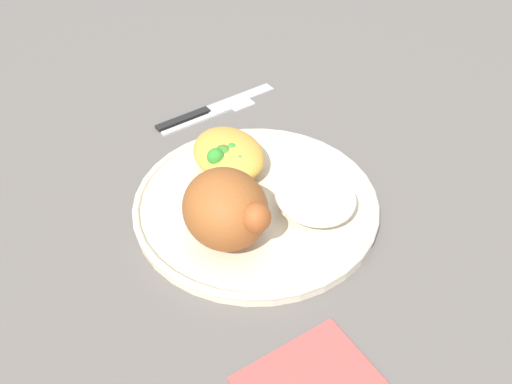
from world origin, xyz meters
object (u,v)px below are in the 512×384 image
at_px(roasted_chicken, 226,209).
at_px(rice_pile, 315,196).
at_px(knife, 206,109).
at_px(mac_cheese_with_broccoli, 225,155).
at_px(fork, 214,113).
at_px(plate, 256,204).

relative_size(roasted_chicken, rice_pile, 1.07).
xyz_separation_m(roasted_chicken, rice_pile, (0.01, 0.10, -0.02)).
relative_size(rice_pile, knife, 0.49).
xyz_separation_m(mac_cheese_with_broccoli, knife, (-0.14, 0.04, -0.03)).
relative_size(roasted_chicken, mac_cheese_with_broccoli, 1.00).
height_order(fork, knife, knife).
bearing_deg(rice_pile, mac_cheese_with_broccoli, -152.71).
distance_m(plate, fork, 0.20).
relative_size(plate, mac_cheese_with_broccoli, 2.73).
distance_m(fork, knife, 0.02).
bearing_deg(knife, rice_pile, 3.00).
distance_m(mac_cheese_with_broccoli, knife, 0.15).
bearing_deg(knife, roasted_chicken, -20.33).
height_order(plate, knife, plate).
bearing_deg(mac_cheese_with_broccoli, knife, 163.80).
distance_m(plate, knife, 0.21).
bearing_deg(rice_pile, plate, -131.50).
distance_m(roasted_chicken, knife, 0.26).
relative_size(plate, knife, 1.43).
height_order(plate, roasted_chicken, roasted_chicken).
distance_m(rice_pile, knife, 0.25).
bearing_deg(plate, rice_pile, 48.50).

